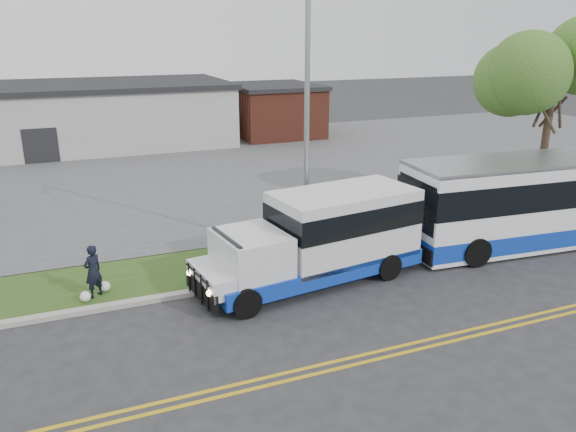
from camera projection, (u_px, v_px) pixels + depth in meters
name	position (u px, v px, depth m)	size (l,w,h in m)	color
ground	(251.00, 301.00, 16.87)	(140.00, 140.00, 0.00)	#28282B
lane_line_north	(302.00, 369.00, 13.48)	(70.00, 0.12, 0.01)	gold
lane_line_south	(307.00, 376.00, 13.21)	(70.00, 0.12, 0.01)	gold
curb	(240.00, 284.00, 17.81)	(80.00, 0.30, 0.15)	#9E9B93
verge	(225.00, 264.00, 19.41)	(80.00, 3.30, 0.10)	#2A4717
parking_lot	(157.00, 173.00, 31.82)	(80.00, 25.00, 0.10)	#4C4C4F
commercial_building	(40.00, 117.00, 37.82)	(25.40, 10.40, 4.35)	#9E9E99
brick_wing	(274.00, 110.00, 42.87)	(6.30, 7.30, 3.90)	brown
tree_east	(555.00, 71.00, 22.53)	(5.20, 5.20, 8.33)	#362B1D
streetlight_near	(308.00, 110.00, 18.69)	(0.35, 1.53, 9.50)	gray
shuttle_bus	(324.00, 234.00, 17.97)	(7.75, 3.41, 2.88)	#0F34A9
transit_bus	(554.00, 199.00, 21.24)	(12.12, 3.63, 3.32)	white
pedestrian	(93.00, 271.00, 16.71)	(0.60, 0.39, 1.64)	black
grocery_bag_left	(85.00, 296.00, 16.60)	(0.32, 0.32, 0.32)	white
grocery_bag_right	(105.00, 286.00, 17.25)	(0.32, 0.32, 0.32)	white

